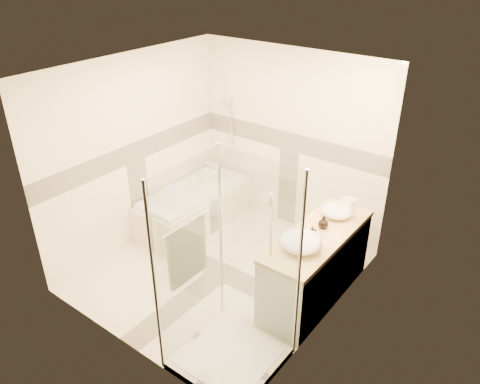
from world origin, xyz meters
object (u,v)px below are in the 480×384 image
Objects in this scene: amenity_bottle_a at (312,232)px; amenity_bottle_b at (323,222)px; vanity at (316,265)px; vessel_sink_near at (337,210)px; vessel_sink_far at (301,241)px; bathtub at (194,205)px; shower_enclosure at (224,312)px.

amenity_bottle_b is at bearing 90.00° from amenity_bottle_a.
amenity_bottle_a is at bearing -90.00° from amenity_bottle_b.
vanity is at bearing 80.30° from amenity_bottle_a.
amenity_bottle_a is 0.25m from amenity_bottle_b.
vessel_sink_near is at bearing 92.54° from vanity.
vanity is at bearing 86.80° from vessel_sink_far.
bathtub is at bearing 174.06° from amenity_bottle_b.
vanity is 3.70× the size of vessel_sink_far.
bathtub is 0.83× the size of shower_enclosure.
shower_enclosure is 5.64× the size of vessel_sink_near.
vessel_sink_far is 0.49m from amenity_bottle_b.
bathtub is 2.27m from amenity_bottle_a.
amenity_bottle_a is at bearing 90.00° from vessel_sink_far.
amenity_bottle_b reaches higher than bathtub.
bathtub is 2.23m from amenity_bottle_b.
vessel_sink_far is 2.96× the size of amenity_bottle_b.
vanity is 0.51m from amenity_bottle_a.
vanity is at bearing 77.03° from shower_enclosure.
bathtub is 2.47m from shower_enclosure.
amenity_bottle_a is (0.00, -0.57, -0.00)m from vessel_sink_near.
bathtub is 2.22m from vessel_sink_near.
vanity is at bearing -87.46° from vessel_sink_near.
amenity_bottle_a is (0.27, 1.15, 0.42)m from shower_enclosure.
bathtub is 2.33m from vessel_sink_far.
vessel_sink_near is 0.32m from amenity_bottle_b.
amenity_bottle_a is at bearing -99.70° from vanity.
vessel_sink_far is (0.00, -0.81, 0.02)m from vessel_sink_near.
shower_enclosure reaches higher than vessel_sink_near.
vessel_sink_far is at bearing -90.00° from vessel_sink_near.
amenity_bottle_a is at bearing -90.00° from vessel_sink_near.
amenity_bottle_b is (0.00, 0.25, 0.00)m from amenity_bottle_a.
vessel_sink_near is at bearing 90.00° from amenity_bottle_a.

